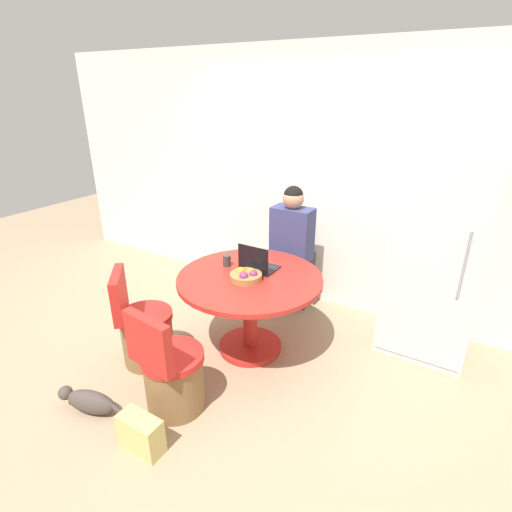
{
  "coord_description": "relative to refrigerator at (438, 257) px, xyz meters",
  "views": [
    {
      "loc": [
        1.55,
        -2.23,
        2.2
      ],
      "look_at": [
        -0.07,
        0.42,
        0.88
      ],
      "focal_mm": 28.0,
      "sensor_mm": 36.0,
      "label": 1
    }
  ],
  "objects": [
    {
      "name": "wall_back",
      "position": [
        -1.25,
        0.36,
        0.41
      ],
      "size": [
        7.0,
        0.06,
        2.6
      ],
      "color": "silver",
      "rests_on": "ground_plane"
    },
    {
      "name": "chair_near_left_corner",
      "position": [
        -1.99,
        -1.46,
        -0.61
      ],
      "size": [
        0.52,
        0.52,
        0.85
      ],
      "rotation": [
        0.0,
        0.0,
        2.3
      ],
      "color": "brown",
      "rests_on": "ground_plane"
    },
    {
      "name": "ground_plane",
      "position": [
        -1.25,
        -1.17,
        -0.89
      ],
      "size": [
        12.0,
        12.0,
        0.0
      ],
      "primitive_type": "plane",
      "color": "#9E8466"
    },
    {
      "name": "chair_near_camera",
      "position": [
        -1.41,
        -1.76,
        -0.61
      ],
      "size": [
        0.45,
        0.46,
        0.85
      ],
      "rotation": [
        0.0,
        0.0,
        3.03
      ],
      "color": "brown",
      "rests_on": "ground_plane"
    },
    {
      "name": "dining_table",
      "position": [
        -1.32,
        -0.85,
        -0.35
      ],
      "size": [
        1.23,
        1.23,
        0.73
      ],
      "color": "#B2261E",
      "rests_on": "ground_plane"
    },
    {
      "name": "cat",
      "position": [
        -1.91,
        -2.11,
        -0.8
      ],
      "size": [
        0.51,
        0.24,
        0.18
      ],
      "rotation": [
        0.0,
        0.0,
        3.41
      ],
      "color": "#473D38",
      "rests_on": "ground_plane"
    },
    {
      "name": "fruit_bowl",
      "position": [
        -1.31,
        -0.92,
        -0.13
      ],
      "size": [
        0.27,
        0.27,
        0.1
      ],
      "color": "olive",
      "rests_on": "dining_table"
    },
    {
      "name": "person_seated",
      "position": [
        -1.33,
        -0.02,
        -0.16
      ],
      "size": [
        0.4,
        0.37,
        1.34
      ],
      "rotation": [
        0.0,
        0.0,
        3.14
      ],
      "color": "#2D2D38",
      "rests_on": "ground_plane"
    },
    {
      "name": "refrigerator",
      "position": [
        0.0,
        0.0,
        0.0
      ],
      "size": [
        0.72,
        0.63,
        1.79
      ],
      "color": "silver",
      "rests_on": "ground_plane"
    },
    {
      "name": "handbag",
      "position": [
        -1.34,
        -2.15,
        -0.76
      ],
      "size": [
        0.3,
        0.14,
        0.26
      ],
      "color": "tan",
      "rests_on": "ground_plane"
    },
    {
      "name": "coffee_cup",
      "position": [
        -1.61,
        -0.78,
        -0.11
      ],
      "size": [
        0.07,
        0.07,
        0.1
      ],
      "color": "#383333",
      "rests_on": "dining_table"
    },
    {
      "name": "laptop",
      "position": [
        -1.32,
        -0.72,
        -0.11
      ],
      "size": [
        0.29,
        0.24,
        0.25
      ],
      "rotation": [
        0.0,
        0.0,
        3.14
      ],
      "color": "#232328",
      "rests_on": "dining_table"
    }
  ]
}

